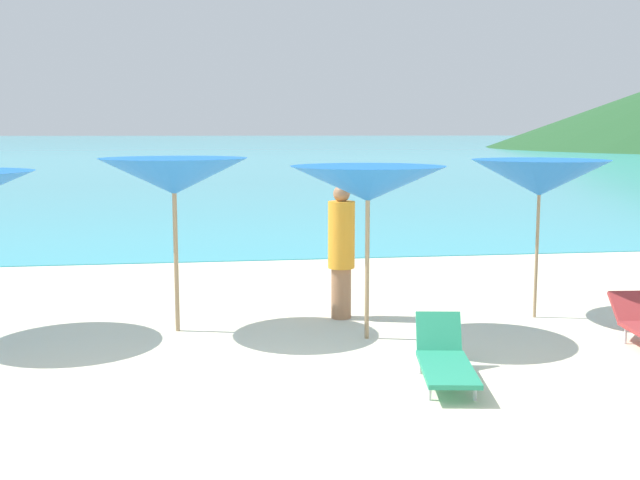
# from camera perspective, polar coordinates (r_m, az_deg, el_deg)

# --- Properties ---
(ground_plane) EXTENTS (50.00, 100.00, 0.30)m
(ground_plane) POSITION_cam_1_polar(r_m,az_deg,el_deg) (17.07, -6.05, -1.47)
(ground_plane) COLOR beige
(ocean_water) EXTENTS (650.00, 440.00, 0.02)m
(ocean_water) POSITION_cam_1_polar(r_m,az_deg,el_deg) (235.75, -8.39, 7.27)
(ocean_water) COLOR #38B7CC
(ocean_water) RESTS_ON ground_plane
(umbrella_2) EXTENTS (2.08, 2.08, 2.30)m
(umbrella_2) POSITION_cam_1_polar(r_m,az_deg,el_deg) (10.29, -10.67, 4.60)
(umbrella_2) COLOR #9E7F59
(umbrella_2) RESTS_ON ground_plane
(umbrella_3) EXTENTS (2.12, 2.12, 2.21)m
(umbrella_3) POSITION_cam_1_polar(r_m,az_deg,el_deg) (9.76, 3.53, 4.13)
(umbrella_3) COLOR #9E7F59
(umbrella_3) RESTS_ON ground_plane
(umbrella_4) EXTENTS (1.96, 1.96, 2.25)m
(umbrella_4) POSITION_cam_1_polar(r_m,az_deg,el_deg) (11.31, 15.82, 4.40)
(umbrella_4) COLOR #9E7F59
(umbrella_4) RESTS_ON ground_plane
(lounge_chair_1) EXTENTS (0.75, 1.50, 0.63)m
(lounge_chair_1) POSITION_cam_1_polar(r_m,az_deg,el_deg) (8.41, 9.14, -8.60)
(lounge_chair_1) COLOR #268C66
(lounge_chair_1) RESTS_ON ground_plane
(beachgoer_0) EXTENTS (0.38, 0.38, 1.90)m
(beachgoer_0) POSITION_cam_1_polar(r_m,az_deg,el_deg) (10.95, 1.58, -0.65)
(beachgoer_0) COLOR #A3704C
(beachgoer_0) RESTS_ON ground_plane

